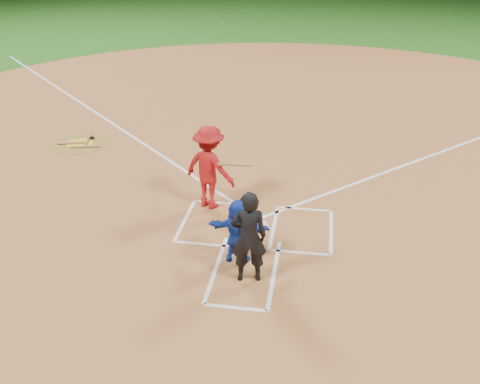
# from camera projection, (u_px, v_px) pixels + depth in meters

# --- Properties ---
(ground) EXTENTS (120.00, 120.00, 0.00)m
(ground) POSITION_uv_depth(u_px,v_px,m) (257.00, 226.00, 11.53)
(ground) COLOR #1E5615
(ground) RESTS_ON ground
(home_plate_dirt) EXTENTS (28.00, 28.00, 0.01)m
(home_plate_dirt) POSITION_uv_depth(u_px,v_px,m) (281.00, 131.00, 16.82)
(home_plate_dirt) COLOR #985C31
(home_plate_dirt) RESTS_ON ground
(home_plate) EXTENTS (0.60, 0.60, 0.02)m
(home_plate) POSITION_uv_depth(u_px,v_px,m) (257.00, 225.00, 11.52)
(home_plate) COLOR silver
(home_plate) RESTS_ON home_plate_dirt
(on_deck_circle) EXTENTS (1.70, 1.70, 0.01)m
(on_deck_circle) POSITION_uv_depth(u_px,v_px,m) (80.00, 143.00, 15.84)
(on_deck_circle) COLOR brown
(on_deck_circle) RESTS_ON home_plate_dirt
(on_deck_logo) EXTENTS (0.80, 0.80, 0.00)m
(on_deck_logo) POSITION_uv_depth(u_px,v_px,m) (80.00, 143.00, 15.83)
(on_deck_logo) COLOR gold
(on_deck_logo) RESTS_ON on_deck_circle
(on_deck_bat_a) EXTENTS (0.26, 0.83, 0.06)m
(on_deck_bat_a) POSITION_uv_depth(u_px,v_px,m) (88.00, 139.00, 16.02)
(on_deck_bat_a) COLOR #986037
(on_deck_bat_a) RESTS_ON on_deck_circle
(on_deck_bat_b) EXTENTS (0.83, 0.28, 0.06)m
(on_deck_bat_b) POSITION_uv_depth(u_px,v_px,m) (72.00, 143.00, 15.76)
(on_deck_bat_b) COLOR #945E36
(on_deck_bat_b) RESTS_ON on_deck_circle
(on_deck_bat_c) EXTENTS (0.83, 0.27, 0.06)m
(on_deck_bat_c) POSITION_uv_depth(u_px,v_px,m) (85.00, 147.00, 15.51)
(on_deck_bat_c) COLOR #A1683B
(on_deck_bat_c) RESTS_ON on_deck_circle
(bat_weight_donut) EXTENTS (0.19, 0.19, 0.05)m
(bat_weight_donut) POSITION_uv_depth(u_px,v_px,m) (92.00, 138.00, 16.15)
(bat_weight_donut) COLOR black
(bat_weight_donut) RESTS_ON on_deck_circle
(catcher) EXTENTS (1.20, 0.42, 1.29)m
(catcher) POSITION_uv_depth(u_px,v_px,m) (237.00, 231.00, 10.06)
(catcher) COLOR #1433A6
(catcher) RESTS_ON home_plate_dirt
(umpire) EXTENTS (0.72, 0.55, 1.77)m
(umpire) POSITION_uv_depth(u_px,v_px,m) (249.00, 237.00, 9.41)
(umpire) COLOR black
(umpire) RESTS_ON home_plate_dirt
(chalk_markings) EXTENTS (28.35, 17.32, 0.01)m
(chalk_markings) POSITION_uv_depth(u_px,v_px,m) (279.00, 139.00, 16.19)
(chalk_markings) COLOR white
(chalk_markings) RESTS_ON home_plate_dirt
(batter_at_plate) EXTENTS (1.65, 1.14, 1.93)m
(batter_at_plate) POSITION_uv_depth(u_px,v_px,m) (209.00, 167.00, 11.91)
(batter_at_plate) COLOR #A81215
(batter_at_plate) RESTS_ON home_plate_dirt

